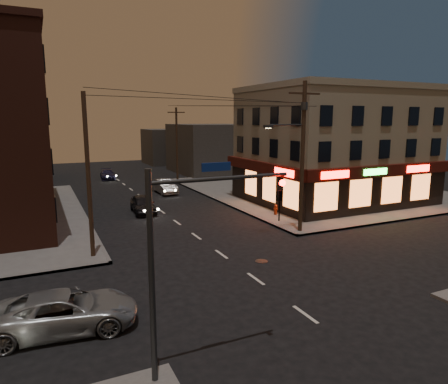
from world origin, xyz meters
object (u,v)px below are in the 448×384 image
sedan_near (143,204)px  suv_cross (65,311)px  sedan_far (107,174)px  fire_hydrant (276,209)px  sedan_mid (164,186)px

sedan_near → suv_cross: bearing=-108.4°
suv_cross → sedan_far: size_ratio=1.23×
suv_cross → fire_hydrant: (16.56, 11.66, -0.13)m
sedan_far → sedan_mid: bearing=-68.4°
sedan_mid → fire_hydrant: sedan_mid is taller
sedan_far → fire_hydrant: sedan_far is taller
sedan_near → sedan_mid: size_ratio=0.96×
sedan_near → sedan_far: bearing=92.8°
sedan_near → sedan_mid: sedan_mid is taller
fire_hydrant → sedan_mid: bearing=110.4°
sedan_near → sedan_mid: (4.24, 7.89, 0.00)m
sedan_far → suv_cross: bearing=-95.9°
sedan_mid → sedan_far: sedan_mid is taller
suv_cross → sedan_mid: 27.82m
sedan_near → fire_hydrant: bearing=-27.7°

